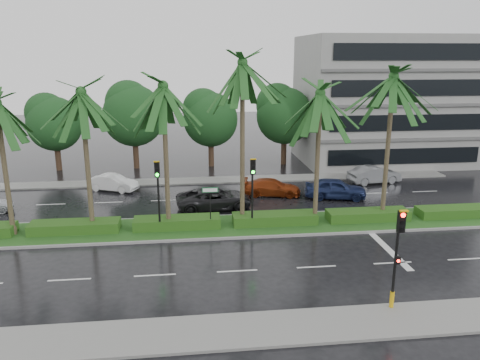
{
  "coord_description": "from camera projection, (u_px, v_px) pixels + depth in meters",
  "views": [
    {
      "loc": [
        -2.29,
        -25.91,
        10.33
      ],
      "look_at": [
        0.89,
        1.5,
        2.87
      ],
      "focal_mm": 35.0,
      "sensor_mm": 36.0,
      "label": 1
    }
  ],
  "objects": [
    {
      "name": "street_sign",
      "position": [
        210.0,
        198.0,
        27.59
      ],
      "size": [
        0.95,
        0.09,
        2.6
      ],
      "color": "black",
      "rests_on": "median"
    },
    {
      "name": "car_darkgrey",
      "position": [
        214.0,
        199.0,
        32.04
      ],
      "size": [
        3.07,
        5.47,
        1.44
      ],
      "primitive_type": "imported",
      "rotation": [
        0.0,
        0.0,
        1.71
      ],
      "color": "black",
      "rests_on": "ground"
    },
    {
      "name": "far_sidewalk",
      "position": [
        215.0,
        180.0,
        39.28
      ],
      "size": [
        40.0,
        2.0,
        0.12
      ],
      "primitive_type": "cube",
      "color": "slate",
      "rests_on": "ground"
    },
    {
      "name": "palm_row",
      "position": [
        204.0,
        97.0,
        26.55
      ],
      "size": [
        26.3,
        4.2,
        10.52
      ],
      "color": "#3E3024",
      "rests_on": "median"
    },
    {
      "name": "car_grey",
      "position": [
        374.0,
        175.0,
        38.46
      ],
      "size": [
        2.24,
        4.55,
        1.43
      ],
      "primitive_type": "imported",
      "rotation": [
        0.0,
        0.0,
        1.74
      ],
      "color": "slate",
      "rests_on": "ground"
    },
    {
      "name": "median",
      "position": [
        227.0,
        226.0,
        28.73
      ],
      "size": [
        36.0,
        4.0,
        0.15
      ],
      "color": "gray",
      "rests_on": "ground"
    },
    {
      "name": "car_white",
      "position": [
        113.0,
        183.0,
        36.35
      ],
      "size": [
        2.71,
        4.09,
        1.27
      ],
      "primitive_type": "imported",
      "rotation": [
        0.0,
        0.0,
        1.18
      ],
      "color": "white",
      "rests_on": "ground"
    },
    {
      "name": "ground",
      "position": [
        228.0,
        234.0,
        27.79
      ],
      "size": [
        120.0,
        120.0,
        0.0
      ],
      "primitive_type": "plane",
      "color": "black",
      "rests_on": "ground"
    },
    {
      "name": "lane_markings",
      "position": [
        280.0,
        234.0,
        27.72
      ],
      "size": [
        34.0,
        13.06,
        0.01
      ],
      "color": "silver",
      "rests_on": "ground"
    },
    {
      "name": "bg_trees",
      "position": [
        204.0,
        115.0,
        43.33
      ],
      "size": [
        32.73,
        5.59,
        8.08
      ],
      "color": "#382719",
      "rests_on": "ground"
    },
    {
      "name": "car_blue",
      "position": [
        335.0,
        188.0,
        34.38
      ],
      "size": [
        2.69,
        4.73,
        1.52
      ],
      "primitive_type": "imported",
      "rotation": [
        0.0,
        0.0,
        1.36
      ],
      "color": "navy",
      "rests_on": "ground"
    },
    {
      "name": "building",
      "position": [
        385.0,
        100.0,
        45.38
      ],
      "size": [
        16.0,
        10.0,
        12.0
      ],
      "primitive_type": "cube",
      "color": "gray",
      "rests_on": "ground"
    },
    {
      "name": "hedge",
      "position": [
        226.0,
        221.0,
        28.64
      ],
      "size": [
        35.2,
        1.4,
        0.6
      ],
      "color": "#244F16",
      "rests_on": "median"
    },
    {
      "name": "near_sidewalk",
      "position": [
        252.0,
        330.0,
        18.0
      ],
      "size": [
        40.0,
        2.4,
        0.12
      ],
      "primitive_type": "cube",
      "color": "slate",
      "rests_on": "ground"
    },
    {
      "name": "signal_median_left",
      "position": [
        158.0,
        186.0,
        26.85
      ],
      "size": [
        0.34,
        0.42,
        4.36
      ],
      "color": "black",
      "rests_on": "median"
    },
    {
      "name": "car_red",
      "position": [
        272.0,
        187.0,
        35.16
      ],
      "size": [
        2.59,
        4.57,
        1.25
      ],
      "primitive_type": "imported",
      "rotation": [
        0.0,
        0.0,
        1.37
      ],
      "color": "maroon",
      "rests_on": "ground"
    },
    {
      "name": "signal_near",
      "position": [
        397.0,
        255.0,
        18.8
      ],
      "size": [
        0.34,
        0.45,
        4.36
      ],
      "color": "black",
      "rests_on": "near_sidewalk"
    },
    {
      "name": "signal_median_right",
      "position": [
        253.0,
        183.0,
        27.46
      ],
      "size": [
        0.34,
        0.42,
        4.36
      ],
      "color": "black",
      "rests_on": "median"
    }
  ]
}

